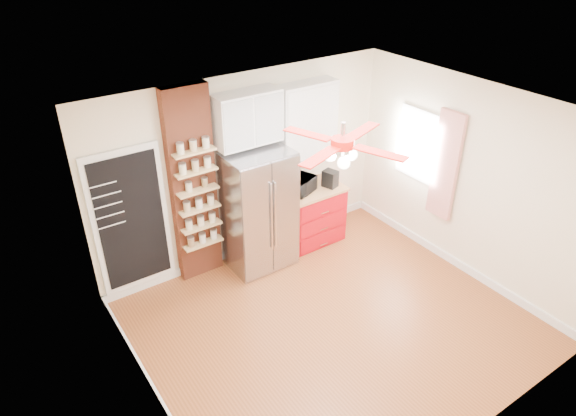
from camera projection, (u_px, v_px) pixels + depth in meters
floor at (332, 324)px, 6.40m from camera, size 4.50×4.50×0.00m
ceiling at (344, 118)px, 5.04m from camera, size 4.50×4.50×0.00m
wall_back at (246, 168)px, 7.14m from camera, size 4.50×0.02×2.70m
wall_front at (489, 340)px, 4.29m from camera, size 4.50×0.02×2.70m
wall_left at (143, 310)px, 4.62m from camera, size 0.02×4.00×2.70m
wall_right at (468, 181)px, 6.82m from camera, size 0.02×4.00×2.70m
chalkboard at (131, 221)px, 6.41m from camera, size 0.95×0.05×1.95m
brick_pillar at (193, 187)px, 6.67m from camera, size 0.60×0.16×2.70m
fridge at (258, 210)px, 7.09m from camera, size 0.90×0.70×1.75m
upper_glass_cabinet at (247, 118)px, 6.59m from camera, size 0.90×0.35×0.70m
red_cabinet at (311, 214)px, 7.82m from camera, size 0.94×0.64×0.90m
upper_shelf_unit at (306, 123)px, 7.22m from camera, size 0.90×0.30×1.15m
window at (419, 145)px, 7.35m from camera, size 0.04×0.75×1.05m
curtain at (445, 166)px, 6.99m from camera, size 0.06×0.40×1.55m
ceiling_fan at (342, 144)px, 5.18m from camera, size 1.40×1.40×0.44m
toaster_oven at (302, 185)px, 7.43m from camera, size 0.49×0.42×0.23m
coffee_maker at (330, 179)px, 7.59m from camera, size 0.22×0.24×0.25m
canister_left at (330, 181)px, 7.65m from camera, size 0.11×0.11×0.13m
canister_right at (329, 178)px, 7.75m from camera, size 0.12×0.12×0.13m
pantry_jar_oats at (189, 187)px, 6.48m from camera, size 0.11×0.11×0.12m
pantry_jar_beans at (205, 182)px, 6.60m from camera, size 0.10×0.10×0.12m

